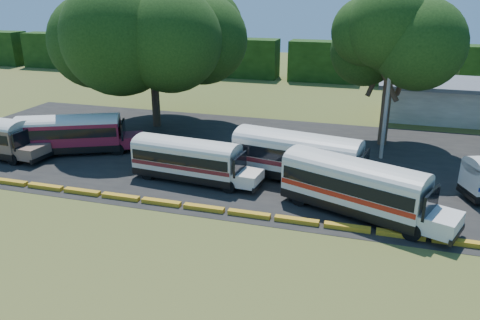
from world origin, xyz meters
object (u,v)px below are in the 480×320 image
(bus_cream_west, at_px, (189,158))
(tree_west, at_px, (151,24))
(bus_red, at_px, (72,132))
(bus_white_red, at_px, (357,184))

(bus_cream_west, bearing_deg, tree_west, 130.12)
(bus_cream_west, height_order, tree_west, tree_west)
(bus_cream_west, distance_m, tree_west, 17.58)
(tree_west, bearing_deg, bus_red, -107.07)
(bus_red, xyz_separation_m, bus_white_red, (23.90, -4.92, 0.08))
(bus_red, bearing_deg, bus_white_red, -36.54)
(bus_red, height_order, tree_west, tree_west)
(bus_red, distance_m, bus_cream_west, 12.20)
(bus_cream_west, xyz_separation_m, bus_white_red, (12.03, -2.08, 0.22))
(bus_red, relative_size, bus_white_red, 0.94)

